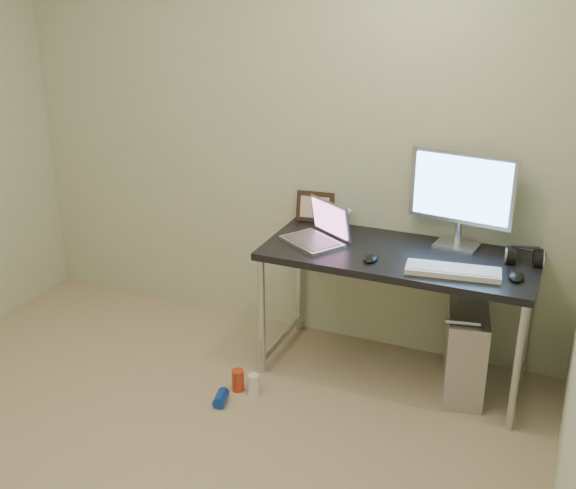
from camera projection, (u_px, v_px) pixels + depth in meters
The scene contains 16 objects.
wall_back at pixel (282, 135), 4.26m from camera, with size 3.50×0.02×2.50m, color beige.
desk at pixel (398, 268), 3.91m from camera, with size 1.46×0.64×0.75m.
tower_computer at pixel (465, 350), 3.91m from camera, with size 0.29×0.50×0.52m.
cable_a at pixel (468, 302), 4.11m from camera, with size 0.01×0.01×0.70m, color black.
cable_b at pixel (483, 309), 4.07m from camera, with size 0.01×0.01×0.72m, color black.
can_red at pixel (238, 380), 3.97m from camera, with size 0.07×0.07×0.12m, color red.
can_white at pixel (254, 384), 3.94m from camera, with size 0.06×0.06×0.11m, color white.
can_blue at pixel (221, 398), 3.86m from camera, with size 0.07×0.07×0.12m, color #103AAD.
laptop at pixel (319, 233), 4.01m from camera, with size 0.41×0.40×0.22m.
monitor at pixel (462, 192), 3.84m from camera, with size 0.57×0.19×0.53m.
keyboard at pixel (453, 271), 3.62m from camera, with size 0.47×0.15×0.03m, color white.
mouse_right at pixel (516, 275), 3.56m from camera, with size 0.08×0.12×0.04m, color black.
mouse_left at pixel (371, 257), 3.77m from camera, with size 0.07×0.11×0.04m, color black.
headphones at pixel (524, 258), 3.73m from camera, with size 0.19×0.12×0.12m.
picture_frame at pixel (315, 207), 4.31m from camera, with size 0.23×0.03×0.18m, color black.
webcam at pixel (348, 214), 4.22m from camera, with size 0.04×0.03×0.11m.
Camera 1 is at (1.67, -2.10, 2.24)m, focal length 45.00 mm.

